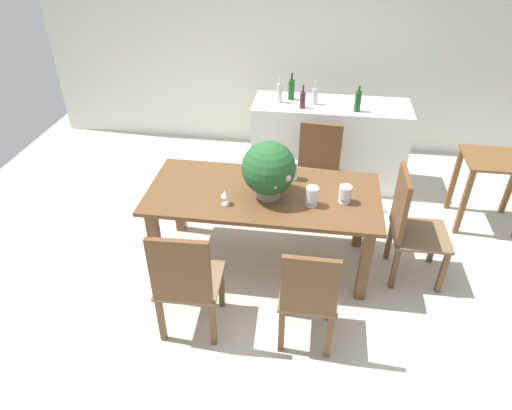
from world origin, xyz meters
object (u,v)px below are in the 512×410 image
object	(u,v)px
chair_near_right	(309,295)
crystal_vase_left	(345,193)
flower_centerpiece	(269,169)
wine_bottle_amber	(280,92)
side_table	(494,175)
wine_bottle_dark	(291,89)
wine_bottle_green	(358,101)
dining_table	(263,203)
chair_far_right	(318,165)
chair_near_left	(186,281)
chair_foot_end	(409,223)
crystal_vase_center_near	(293,169)
crystal_vase_right	(312,195)
wine_bottle_tall	(303,100)
wine_bottle_clear	(315,96)
kitchen_counter	(328,144)
wine_glass	(225,194)

from	to	relation	value
chair_near_right	crystal_vase_left	size ratio (longest dim) A/B	6.33
flower_centerpiece	wine_bottle_amber	bearing A→B (deg)	92.54
chair_near_right	side_table	xyz separation A→B (m)	(1.75, 1.86, 0.05)
wine_bottle_dark	wine_bottle_green	bearing A→B (deg)	-18.33
side_table	flower_centerpiece	bearing A→B (deg)	-155.37
crystal_vase_left	wine_bottle_dark	bearing A→B (deg)	109.19
dining_table	chair_far_right	world-z (taller)	chair_far_right
chair_near_left	side_table	bearing A→B (deg)	-147.19
chair_near_left	wine_bottle_amber	bearing A→B (deg)	-102.24
chair_foot_end	flower_centerpiece	distance (m)	1.30
flower_centerpiece	crystal_vase_center_near	xyz separation A→B (m)	(0.18, 0.32, -0.16)
chair_near_right	wine_bottle_green	world-z (taller)	wine_bottle_green
crystal_vase_right	flower_centerpiece	bearing A→B (deg)	168.01
chair_far_right	side_table	size ratio (longest dim) A/B	1.28
crystal_vase_left	wine_bottle_green	world-z (taller)	wine_bottle_green
dining_table	chair_near_left	size ratio (longest dim) A/B	1.97
chair_far_right	side_table	world-z (taller)	chair_far_right
flower_centerpiece	wine_bottle_green	distance (m)	1.65
wine_bottle_tall	wine_bottle_dark	distance (m)	0.27
dining_table	crystal_vase_center_near	size ratio (longest dim) A/B	11.38
dining_table	chair_far_right	size ratio (longest dim) A/B	2.06
chair_near_left	wine_bottle_amber	distance (m)	2.57
chair_foot_end	crystal_vase_right	distance (m)	0.90
crystal_vase_left	wine_bottle_clear	distance (m)	1.63
chair_near_right	kitchen_counter	xyz separation A→B (m)	(0.11, 2.49, -0.04)
chair_near_left	crystal_vase_right	xyz separation A→B (m)	(0.87, 0.81, 0.30)
chair_foot_end	chair_near_right	bearing A→B (deg)	137.94
dining_table	chair_near_right	world-z (taller)	chair_near_right
chair_far_right	chair_near_left	bearing A→B (deg)	-111.61
chair_near_right	flower_centerpiece	world-z (taller)	flower_centerpiece
wine_bottle_dark	chair_near_right	bearing A→B (deg)	-82.21
dining_table	crystal_vase_left	world-z (taller)	crystal_vase_left
wine_bottle_tall	wine_bottle_clear	distance (m)	0.18
dining_table	wine_bottle_clear	distance (m)	1.63
chair_far_right	crystal_vase_left	world-z (taller)	chair_far_right
crystal_vase_center_near	wine_bottle_tall	xyz separation A→B (m)	(0.01, 1.15, 0.20)
crystal_vase_right	wine_bottle_amber	distance (m)	1.74
dining_table	side_table	world-z (taller)	dining_table
chair_far_right	wine_bottle_tall	distance (m)	0.74
chair_far_right	wine_bottle_tall	world-z (taller)	wine_bottle_tall
crystal_vase_center_near	wine_bottle_dark	bearing A→B (deg)	95.39
side_table	wine_bottle_amber	bearing A→B (deg)	164.87
crystal_vase_center_near	crystal_vase_left	bearing A→B (deg)	-34.33
wine_glass	wine_bottle_dark	xyz separation A→B (m)	(0.39, 1.86, 0.23)
dining_table	kitchen_counter	world-z (taller)	kitchen_counter
wine_glass	dining_table	bearing A→B (deg)	38.40
wine_glass	wine_bottle_amber	size ratio (longest dim) A/B	0.49
flower_centerpiece	wine_bottle_clear	size ratio (longest dim) A/B	1.87
crystal_vase_right	wine_bottle_dark	bearing A→B (deg)	100.20
wine_bottle_clear	wine_bottle_dark	world-z (taller)	wine_bottle_dark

